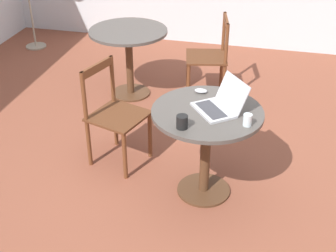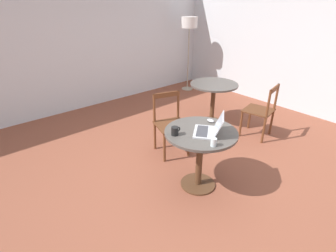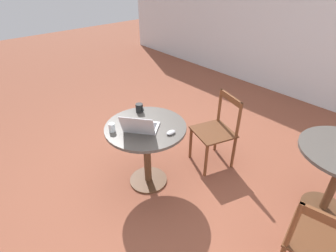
# 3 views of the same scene
# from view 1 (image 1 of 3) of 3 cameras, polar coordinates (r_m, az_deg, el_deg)

# --- Properties ---
(ground_plane) EXTENTS (16.00, 16.00, 0.00)m
(ground_plane) POSITION_cam_1_polar(r_m,az_deg,el_deg) (3.85, 2.68, -7.48)
(ground_plane) COLOR brown
(cafe_table_near) EXTENTS (0.82, 0.82, 0.74)m
(cafe_table_near) POSITION_cam_1_polar(r_m,az_deg,el_deg) (3.49, 4.72, -0.43)
(cafe_table_near) COLOR #51331E
(cafe_table_near) RESTS_ON ground_plane
(cafe_table_mid) EXTENTS (0.82, 0.82, 0.74)m
(cafe_table_mid) POSITION_cam_1_polar(r_m,az_deg,el_deg) (5.03, -4.81, 9.87)
(cafe_table_mid) COLOR #51331E
(cafe_table_mid) RESTS_ON ground_plane
(chair_near_back) EXTENTS (0.53, 0.53, 0.88)m
(chair_near_back) POSITION_cam_1_polar(r_m,az_deg,el_deg) (3.95, -6.58, 1.35)
(chair_near_back) COLOR brown
(chair_near_back) RESTS_ON ground_plane
(chair_mid_front) EXTENTS (0.51, 0.51, 0.88)m
(chair_mid_front) POSITION_cam_1_polar(r_m,az_deg,el_deg) (5.06, 5.18, 8.36)
(chair_mid_front) COLOR brown
(chair_mid_front) RESTS_ON ground_plane
(laptop) EXTENTS (0.44, 0.44, 0.22)m
(laptop) POSITION_cam_1_polar(r_m,az_deg,el_deg) (3.40, 6.32, 2.64)
(laptop) COLOR #B7B7BC
(laptop) RESTS_ON cafe_table_near
(mouse) EXTENTS (0.06, 0.10, 0.03)m
(mouse) POSITION_cam_1_polar(r_m,az_deg,el_deg) (3.65, 4.04, 4.31)
(mouse) COLOR #B7B7BC
(mouse) RESTS_ON cafe_table_near
(mug) EXTENTS (0.12, 0.08, 0.09)m
(mug) POSITION_cam_1_polar(r_m,az_deg,el_deg) (3.16, 1.74, 0.53)
(mug) COLOR black
(mug) RESTS_ON cafe_table_near
(drinking_glass) EXTENTS (0.06, 0.06, 0.09)m
(drinking_glass) POSITION_cam_1_polar(r_m,az_deg,el_deg) (3.24, 9.67, 0.73)
(drinking_glass) COLOR silver
(drinking_glass) RESTS_ON cafe_table_near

